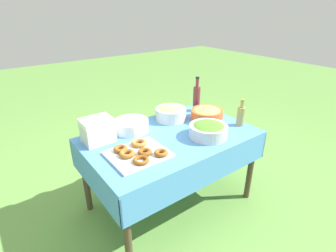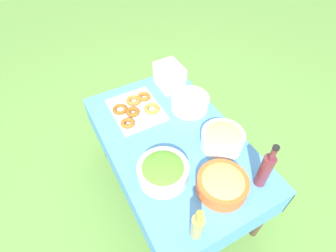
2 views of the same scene
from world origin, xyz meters
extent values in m
plane|color=#609342|center=(0.00, 0.00, 0.00)|extent=(14.00, 14.00, 0.00)
cube|color=#4C8CD1|center=(0.00, 0.00, 0.67)|extent=(1.35, 0.84, 0.02)
cube|color=#4C8CD1|center=(0.00, -0.42, 0.55)|extent=(1.35, 0.01, 0.22)
cube|color=#4C8CD1|center=(0.00, 0.42, 0.55)|extent=(1.35, 0.01, 0.22)
cube|color=#4C8CD1|center=(-0.67, 0.00, 0.55)|extent=(0.01, 0.84, 0.22)
cube|color=#4C8CD1|center=(0.67, 0.00, 0.55)|extent=(0.01, 0.84, 0.22)
cylinder|color=#473828|center=(-0.62, -0.36, 0.33)|extent=(0.05, 0.05, 0.66)
cylinder|color=#473828|center=(-0.62, 0.36, 0.33)|extent=(0.05, 0.05, 0.66)
cylinder|color=#473828|center=(0.62, 0.36, 0.33)|extent=(0.05, 0.05, 0.66)
cylinder|color=silver|center=(0.22, -0.20, 0.73)|extent=(0.30, 0.30, 0.10)
ellipsoid|color=#51892D|center=(0.22, -0.20, 0.77)|extent=(0.26, 0.26, 0.07)
cylinder|color=silver|center=(0.19, 0.25, 0.74)|extent=(0.27, 0.27, 0.11)
ellipsoid|color=tan|center=(0.19, 0.25, 0.78)|extent=(0.24, 0.24, 0.07)
cube|color=silver|center=(-0.37, -0.11, 0.69)|extent=(0.40, 0.34, 0.02)
torus|color=#A36628|center=(-0.44, -0.09, 0.72)|extent=(0.15, 0.15, 0.03)
torus|color=brown|center=(-0.34, -0.15, 0.72)|extent=(0.13, 0.13, 0.03)
torus|color=#93561E|center=(-0.25, -0.22, 0.72)|extent=(0.12, 0.12, 0.03)
torus|color=#B27533|center=(-0.30, -0.01, 0.72)|extent=(0.15, 0.15, 0.03)
torus|color=#93561E|center=(-0.45, -0.01, 0.72)|extent=(0.14, 0.14, 0.03)
torus|color=brown|center=(-0.41, -0.22, 0.71)|extent=(0.15, 0.15, 0.03)
cylinder|color=white|center=(-0.21, 0.26, 0.69)|extent=(0.28, 0.28, 0.01)
cylinder|color=white|center=(-0.21, 0.26, 0.70)|extent=(0.28, 0.28, 0.01)
cylinder|color=white|center=(-0.21, 0.26, 0.72)|extent=(0.28, 0.28, 0.01)
cylinder|color=white|center=(-0.21, 0.26, 0.73)|extent=(0.28, 0.28, 0.01)
cylinder|color=white|center=(-0.21, 0.26, 0.74)|extent=(0.28, 0.28, 0.01)
cylinder|color=white|center=(-0.21, 0.26, 0.75)|extent=(0.28, 0.28, 0.01)
cylinder|color=white|center=(-0.21, 0.26, 0.76)|extent=(0.28, 0.28, 0.01)
cylinder|color=white|center=(-0.21, 0.26, 0.78)|extent=(0.28, 0.28, 0.01)
cylinder|color=#998E4C|center=(0.59, -0.20, 0.77)|extent=(0.07, 0.07, 0.16)
cylinder|color=#998E4C|center=(0.59, -0.20, 0.88)|extent=(0.03, 0.03, 0.06)
cylinder|color=#A58C33|center=(0.59, -0.20, 0.92)|extent=(0.03, 0.03, 0.01)
cylinder|color=maroon|center=(0.52, 0.28, 0.80)|extent=(0.07, 0.07, 0.24)
cylinder|color=maroon|center=(0.52, 0.28, 0.97)|extent=(0.03, 0.03, 0.08)
cylinder|color=black|center=(0.52, 0.28, 1.01)|extent=(0.04, 0.04, 0.02)
cylinder|color=#E05B28|center=(0.45, 0.06, 0.73)|extent=(0.29, 0.29, 0.09)
ellipsoid|color=#ADCC59|center=(0.45, 0.06, 0.76)|extent=(0.25, 0.25, 0.07)
cube|color=silver|center=(-0.50, 0.24, 0.76)|extent=(0.22, 0.18, 0.15)
cube|color=white|center=(-0.50, 0.24, 0.85)|extent=(0.23, 0.18, 0.04)
camera|label=1|loc=(-1.13, -1.48, 1.64)|focal=28.00mm
camera|label=2|loc=(0.96, -0.56, 2.03)|focal=28.00mm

